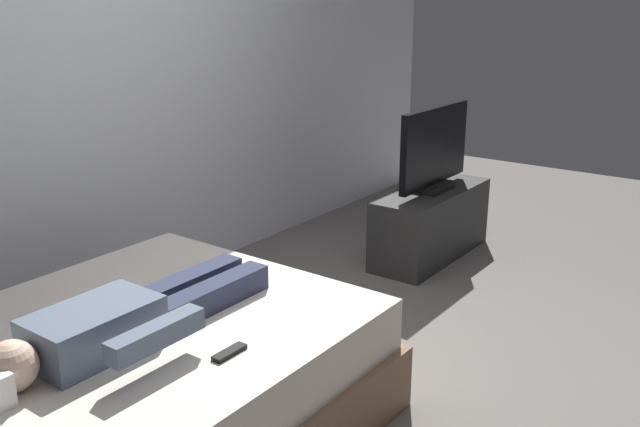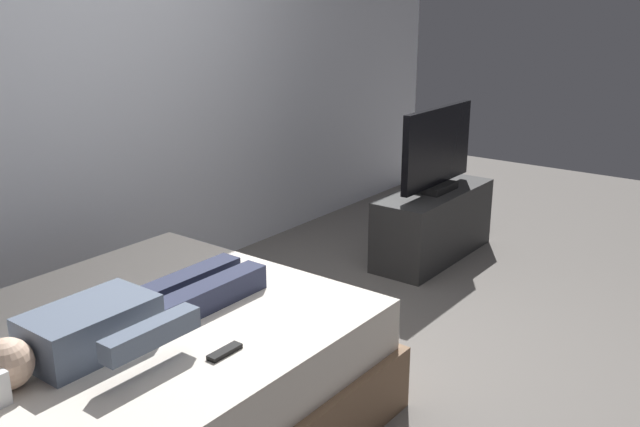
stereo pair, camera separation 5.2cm
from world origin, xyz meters
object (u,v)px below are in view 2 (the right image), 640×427
at_px(remote, 225,352).
at_px(tv_stand, 433,224).
at_px(tv, 437,151).
at_px(person, 121,319).
at_px(bed, 110,396).

relative_size(remote, tv_stand, 0.14).
xyz_separation_m(tv_stand, tv, (0.00, 0.00, 0.53)).
distance_m(remote, tv_stand, 2.71).
height_order(remote, tv_stand, remote).
distance_m(person, remote, 0.44).
relative_size(person, tv, 1.43).
bearing_deg(tv_stand, tv, 0.00).
distance_m(bed, person, 0.37).
xyz_separation_m(remote, tv_stand, (2.64, 0.53, -0.30)).
bearing_deg(remote, bed, 110.27).
bearing_deg(tv, remote, -168.61).
bearing_deg(remote, tv, 11.39).
xyz_separation_m(bed, tv_stand, (2.82, 0.05, -0.01)).
xyz_separation_m(bed, remote, (0.18, -0.49, 0.29)).
bearing_deg(bed, tv_stand, 0.92).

